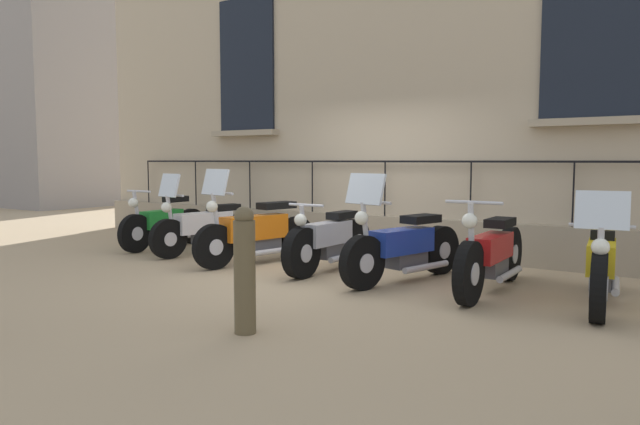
{
  "coord_description": "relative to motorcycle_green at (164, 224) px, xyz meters",
  "views": [
    {
      "loc": [
        6.55,
        4.27,
        1.49
      ],
      "look_at": [
        0.06,
        0.0,
        0.8
      ],
      "focal_mm": 32.82,
      "sensor_mm": 36.0,
      "label": 1
    }
  ],
  "objects": [
    {
      "name": "ground_plane",
      "position": [
        0.26,
        3.4,
        -0.4
      ],
      "size": [
        60.0,
        60.0,
        0.0
      ],
      "primitive_type": "plane",
      "color": "tan"
    },
    {
      "name": "building_facade",
      "position": [
        -1.98,
        3.4,
        2.85
      ],
      "size": [
        0.82,
        13.39,
        6.69
      ],
      "color": "tan",
      "rests_on": "ground_plane"
    },
    {
      "name": "motorcycle_red",
      "position": [
        0.27,
        5.7,
        0.01
      ],
      "size": [
        2.2,
        0.6,
        1.08
      ],
      "color": "black",
      "rests_on": "ground_plane"
    },
    {
      "name": "motorcycle_white",
      "position": [
        0.05,
        1.03,
        0.01
      ],
      "size": [
        2.01,
        0.69,
        1.29
      ],
      "color": "black",
      "rests_on": "ground_plane"
    },
    {
      "name": "motorcycle_blue",
      "position": [
        0.29,
        4.61,
        0.02
      ],
      "size": [
        2.06,
        0.86,
        1.35
      ],
      "color": "black",
      "rests_on": "ground_plane"
    },
    {
      "name": "bollard",
      "position": [
        3.02,
        4.4,
        0.15
      ],
      "size": [
        0.19,
        0.19,
        1.1
      ],
      "color": "brown",
      "rests_on": "ground_plane"
    },
    {
      "name": "motorcycle_yellow",
      "position": [
        0.29,
        6.83,
        0.01
      ],
      "size": [
        2.11,
        0.56,
        1.22
      ],
      "color": "black",
      "rests_on": "ground_plane"
    },
    {
      "name": "motorcycle_green",
      "position": [
        0.0,
        0.0,
        0.0
      ],
      "size": [
        1.9,
        0.53,
        1.01
      ],
      "color": "black",
      "rests_on": "ground_plane"
    },
    {
      "name": "motorcycle_silver",
      "position": [
        0.2,
        3.48,
        -0.01
      ],
      "size": [
        1.92,
        0.54,
        0.95
      ],
      "color": "black",
      "rests_on": "ground_plane"
    },
    {
      "name": "distant_building",
      "position": [
        -5.71,
        -12.43,
        5.33
      ],
      "size": [
        5.55,
        7.65,
        11.47
      ],
      "color": "gray",
      "rests_on": "ground_plane"
    },
    {
      "name": "motorcycle_orange",
      "position": [
        0.28,
        2.26,
        0.04
      ],
      "size": [
        2.11,
        0.81,
        1.38
      ],
      "color": "black",
      "rests_on": "ground_plane"
    }
  ]
}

